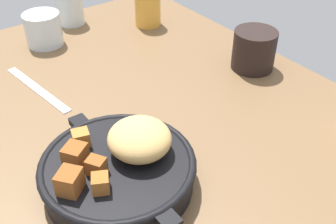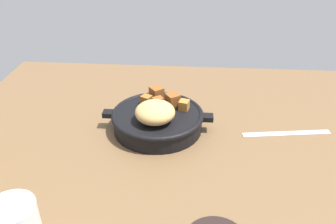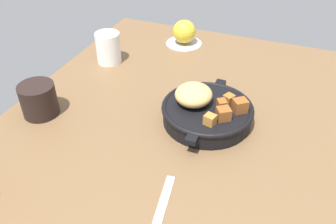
# 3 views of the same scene
# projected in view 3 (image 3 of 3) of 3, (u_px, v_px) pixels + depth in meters

# --- Properties ---
(ground_plane) EXTENTS (1.09, 0.85, 0.02)m
(ground_plane) POSITION_uv_depth(u_px,v_px,m) (181.00, 134.00, 0.84)
(ground_plane) COLOR brown
(cast_iron_skillet) EXTENTS (0.26, 0.21, 0.09)m
(cast_iron_skillet) POSITION_uv_depth(u_px,v_px,m) (206.00, 110.00, 0.84)
(cast_iron_skillet) COLOR black
(cast_iron_skillet) RESTS_ON ground_plane
(saucer_plate) EXTENTS (0.12, 0.12, 0.01)m
(saucer_plate) POSITION_uv_depth(u_px,v_px,m) (184.00, 43.00, 1.18)
(saucer_plate) COLOR #B7BABF
(saucer_plate) RESTS_ON ground_plane
(red_apple) EXTENTS (0.07, 0.07, 0.07)m
(red_apple) POSITION_uv_depth(u_px,v_px,m) (184.00, 32.00, 1.16)
(red_apple) COLOR gold
(red_apple) RESTS_ON saucer_plate
(butter_knife) EXTENTS (0.21, 0.05, 0.00)m
(butter_knife) POSITION_uv_depth(u_px,v_px,m) (158.00, 218.00, 0.63)
(butter_knife) COLOR silver
(butter_knife) RESTS_ON ground_plane
(coffee_mug_dark) EXTENTS (0.09, 0.09, 0.08)m
(coffee_mug_dark) POSITION_uv_depth(u_px,v_px,m) (39.00, 100.00, 0.86)
(coffee_mug_dark) COLOR black
(coffee_mug_dark) RESTS_ON ground_plane
(white_creamer_pitcher) EXTENTS (0.07, 0.07, 0.09)m
(white_creamer_pitcher) POSITION_uv_depth(u_px,v_px,m) (108.00, 48.00, 1.06)
(white_creamer_pitcher) COLOR white
(white_creamer_pitcher) RESTS_ON ground_plane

